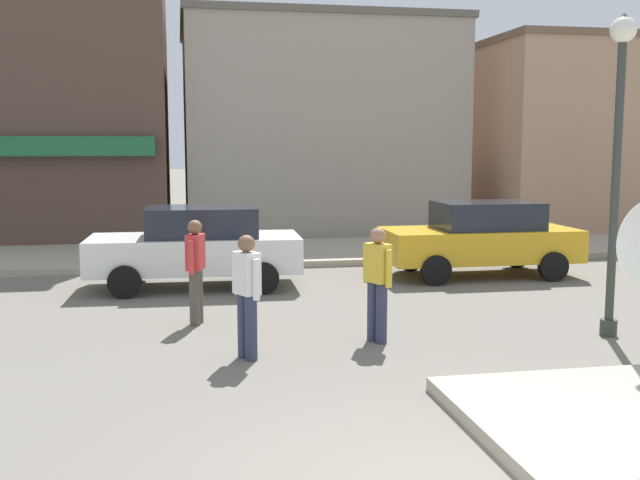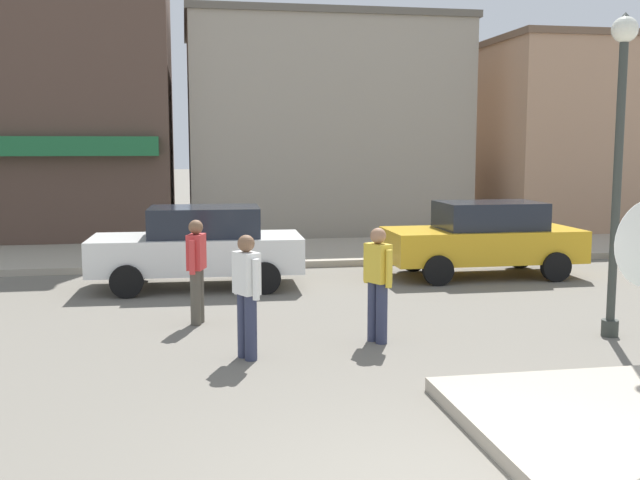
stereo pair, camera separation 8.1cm
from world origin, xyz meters
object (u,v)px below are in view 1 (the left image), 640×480
at_px(parked_car_second, 481,238).
at_px(pedestrian_crossing_far, 247,293).
at_px(lamp_post, 618,129).
at_px(pedestrian_kerb_side, 196,268).
at_px(pedestrian_crossing_near, 377,281).
at_px(parked_car_nearest, 197,246).

relative_size(parked_car_second, pedestrian_crossing_far, 2.49).
relative_size(lamp_post, pedestrian_kerb_side, 2.82).
bearing_deg(pedestrian_kerb_side, lamp_post, -17.36).
bearing_deg(pedestrian_crossing_near, pedestrian_kerb_side, 147.80).
bearing_deg(pedestrian_kerb_side, pedestrian_crossing_far, -73.58).
relative_size(lamp_post, parked_car_second, 1.13).
relative_size(lamp_post, pedestrian_crossing_near, 2.82).
bearing_deg(pedestrian_crossing_far, parked_car_second, 44.24).
height_order(lamp_post, pedestrian_kerb_side, lamp_post).
bearing_deg(pedestrian_crossing_far, parked_car_nearest, 95.81).
xyz_separation_m(lamp_post, parked_car_second, (0.13, 5.02, -2.15)).
bearing_deg(pedestrian_crossing_near, pedestrian_crossing_far, -165.15).
height_order(lamp_post, pedestrian_crossing_near, lamp_post).
distance_m(lamp_post, parked_car_nearest, 7.81).
xyz_separation_m(pedestrian_crossing_far, pedestrian_kerb_side, (-0.60, 2.04, 0.00)).
height_order(pedestrian_crossing_near, pedestrian_crossing_far, same).
bearing_deg(lamp_post, pedestrian_kerb_side, 162.64).
distance_m(lamp_post, parked_car_second, 5.46).
bearing_deg(parked_car_nearest, parked_car_second, 1.87).
height_order(lamp_post, parked_car_second, lamp_post).
xyz_separation_m(parked_car_nearest, pedestrian_kerb_side, (-0.09, -3.00, 0.06)).
height_order(lamp_post, parked_car_nearest, lamp_post).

